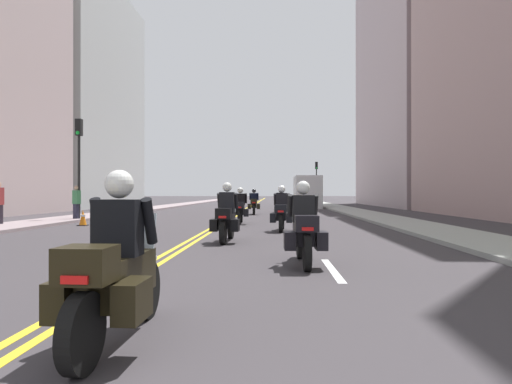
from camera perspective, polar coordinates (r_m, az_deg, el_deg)
name	(u,v)px	position (r m, az deg, el deg)	size (l,w,h in m)	color
ground_plane	(252,205)	(48.00, -0.45, -1.71)	(264.00, 264.00, 0.00)	#373337
sidewalk_left	(180,205)	(49.00, -9.65, -1.60)	(2.41, 144.00, 0.12)	gray
sidewalk_right	(326,205)	(48.26, 8.88, -1.63)	(2.41, 144.00, 0.12)	#9D9F99
centreline_yellow_inner	(251,205)	(48.00, -0.60, -1.70)	(0.12, 132.00, 0.01)	yellow
centreline_yellow_outer	(254,205)	(47.99, -0.31, -1.70)	(0.12, 132.00, 0.01)	yellow
lane_dashes_white	(290,214)	(28.97, 4.31, -2.76)	(0.14, 56.40, 0.01)	silver
building_left_2	(78,97)	(47.73, -21.70, 11.10)	(8.17, 17.18, 21.22)	#B0B5B3
building_right_2	(419,79)	(50.16, 20.00, 13.30)	(8.97, 21.88, 25.93)	#B9A1A5
motorcycle_0	(115,274)	(4.22, -17.48, -9.84)	(0.78, 2.12, 1.56)	black
motorcycle_1	(304,230)	(8.43, 6.07, -4.86)	(0.77, 2.16, 1.58)	black
motorcycle_2	(227,218)	(12.39, -3.75, -3.33)	(0.78, 2.16, 1.64)	black
motorcycle_3	(282,213)	(15.88, 3.26, -2.62)	(0.78, 2.14, 1.61)	black
motorcycle_4	(240,209)	(19.51, -2.03, -2.13)	(0.77, 2.26, 1.59)	black
motorcycle_5	(281,206)	(23.92, 3.22, -1.78)	(0.77, 2.29, 1.61)	black
motorcycle_6	(254,204)	(27.95, -0.26, -1.54)	(0.77, 2.20, 1.60)	black
motorcycle_7	(280,203)	(31.16, 3.12, -1.36)	(0.77, 2.21, 1.63)	black
traffic_cone_1	(83,218)	(19.82, -21.10, -3.06)	(0.37, 0.37, 0.66)	black
traffic_light_near	(79,151)	(23.15, -21.55, 4.85)	(0.28, 0.38, 4.88)	black
traffic_light_far	(316,175)	(50.45, 7.68, 2.10)	(0.28, 0.38, 4.79)	black
pedestrian_2	(77,203)	(23.11, -21.80, -1.27)	(0.42, 0.37, 1.70)	#262739
parked_truck	(307,194)	(40.42, 6.45, -0.21)	(2.20, 6.50, 2.80)	#B4C1B7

